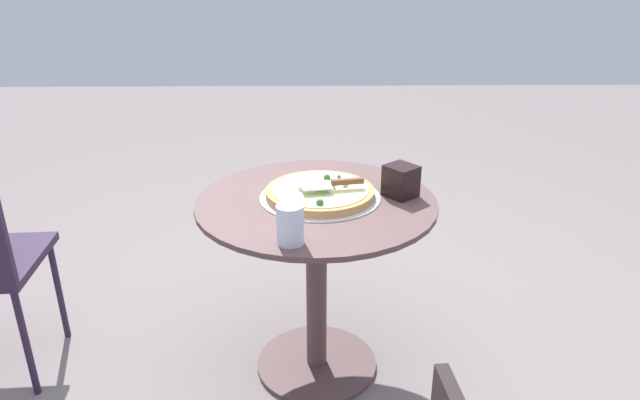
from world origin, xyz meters
TOP-DOWN VIEW (x-y plane):
  - ground_plane at (0.00, 0.00)m, footprint 10.00×10.00m
  - patio_table at (0.00, 0.00)m, footprint 0.80×0.80m
  - pizza_on_tray at (0.02, -0.01)m, footprint 0.41×0.41m
  - pizza_server at (0.00, -0.05)m, footprint 0.10×0.22m
  - drinking_cup at (-0.31, 0.08)m, footprint 0.08×0.08m
  - napkin_dispenser at (0.03, -0.28)m, footprint 0.13×0.13m

SIDE VIEW (x-z plane):
  - ground_plane at x=0.00m, z-range 0.00..0.00m
  - patio_table at x=0.00m, z-range 0.14..0.83m
  - pizza_on_tray at x=0.02m, z-range 0.67..0.73m
  - napkin_dispenser at x=0.03m, z-range 0.68..0.79m
  - pizza_server at x=0.00m, z-range 0.73..0.75m
  - drinking_cup at x=-0.31m, z-range 0.68..0.80m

